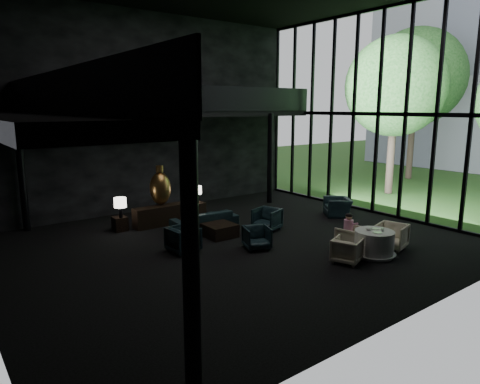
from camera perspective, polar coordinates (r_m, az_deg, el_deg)
floor at (r=13.65m, az=-0.37°, el=-6.95°), size 14.00×12.00×0.02m
wall_back at (r=18.15m, az=-11.94°, el=10.18°), size 14.00×0.04×8.00m
wall_front at (r=8.90m, az=23.56°, el=8.63°), size 14.00×0.04×8.00m
curtain_wall at (r=18.00m, az=17.95°, el=9.87°), size 0.20×12.00×8.00m
mezzanine_left at (r=10.56m, az=-27.87°, el=8.54°), size 2.00×12.00×0.25m
mezzanine_back at (r=17.72m, az=-7.56°, el=10.30°), size 12.00×2.00×0.25m
railing_left at (r=10.77m, az=-22.81°, el=12.18°), size 0.06×12.00×1.00m
railing_back at (r=16.86m, az=-5.90°, el=12.34°), size 12.00×0.06×1.00m
column_sw at (r=5.90m, az=-6.52°, el=-11.39°), size 0.24×0.24×4.00m
column_nw at (r=16.50m, az=-27.09°, el=2.13°), size 0.24×0.24×4.00m
column_ne at (r=19.23m, az=4.02°, el=4.46°), size 0.24×0.24×4.00m
tree_near at (r=22.49m, az=20.02°, el=13.06°), size 4.80×4.80×7.65m
tree_far at (r=27.82m, az=22.42°, el=13.98°), size 5.60×5.60×8.80m
console at (r=15.99m, az=-10.10°, el=-3.05°), size 2.29×0.52×0.73m
bronze_urn at (r=15.97m, az=-10.59°, el=0.53°), size 0.78×0.78×1.45m
side_table_left at (r=15.59m, az=-15.72°, el=-4.10°), size 0.45×0.45×0.50m
table_lamp_left at (r=15.29m, az=-15.69°, el=-1.47°), size 0.42×0.42×0.71m
side_table_right at (r=16.99m, az=-5.72°, el=-2.34°), size 0.52×0.52×0.57m
table_lamp_right at (r=16.84m, az=-5.79°, el=0.17°), size 0.39×0.39×0.66m
sofa at (r=15.08m, az=-4.75°, el=-3.21°), size 2.66×0.98×1.02m
lounge_armchair_west at (r=12.94m, az=-7.56°, el=-5.92°), size 0.92×0.97×0.93m
lounge_armchair_east at (r=15.07m, az=3.62°, el=-3.34°), size 1.10×1.14×0.95m
lounge_armchair_south at (r=13.11m, az=2.26°, el=-5.98°), size 0.94×0.91×0.76m
window_armchair at (r=17.47m, az=12.90°, el=-1.54°), size 1.23×1.32×0.97m
coffee_table at (r=14.38m, az=-2.73°, el=-5.12°), size 0.97×0.97×0.43m
dining_table at (r=13.12m, az=17.42°, el=-6.75°), size 1.27×1.27×0.75m
dining_chair_north at (r=13.55m, az=14.56°, el=-5.80°), size 0.83×0.80×0.75m
dining_chair_east at (r=13.90m, az=19.57°, el=-5.26°), size 1.07×1.11×0.94m
dining_chair_west at (r=12.36m, az=14.08°, el=-7.43°), size 0.90×0.93×0.75m
child at (r=13.63m, az=14.28°, el=-4.02°), size 0.29×0.29×0.62m
plate_a at (r=12.83m, az=17.85°, el=-5.16°), size 0.28×0.28×0.02m
plate_b at (r=13.22m, az=17.48°, el=-4.67°), size 0.27×0.27×0.02m
saucer at (r=13.20m, az=18.31°, el=-4.74°), size 0.19×0.19×0.01m
coffee_cup at (r=13.15m, az=18.47°, el=-4.64°), size 0.10×0.10×0.07m
cereal_bowl at (r=13.01m, az=16.77°, el=-4.72°), size 0.17×0.17×0.08m
cream_pot at (r=13.00m, az=18.49°, el=-4.86°), size 0.08×0.08×0.08m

